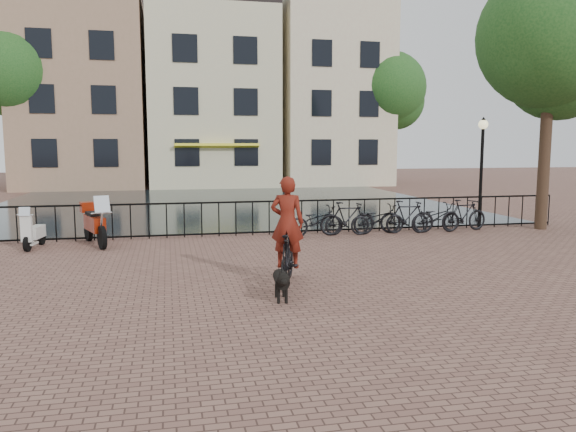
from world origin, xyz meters
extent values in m
plane|color=brown|center=(0.00, 0.00, 0.00)|extent=(100.00, 100.00, 0.00)
plane|color=black|center=(0.00, 17.30, 0.00)|extent=(20.00, 20.00, 0.00)
cube|color=black|center=(0.00, 8.00, 1.00)|extent=(20.00, 0.05, 0.05)
cube|color=black|center=(0.00, 8.00, 0.08)|extent=(20.00, 0.05, 0.05)
cube|color=#927255|center=(-7.50, 30.00, 6.00)|extent=(7.50, 9.00, 12.00)
cube|color=beige|center=(0.50, 30.00, 5.50)|extent=(8.00, 9.00, 11.00)
cube|color=black|center=(0.50, 30.00, 11.40)|extent=(8.00, 9.00, 0.80)
cube|color=yellow|center=(0.50, 25.30, 2.60)|extent=(5.00, 0.60, 0.15)
cube|color=beige|center=(8.50, 30.00, 6.25)|extent=(7.00, 9.00, 12.50)
cylinder|color=black|center=(-11.00, 27.00, 3.15)|extent=(0.36, 0.36, 6.30)
sphere|color=#174619|center=(-11.00, 27.00, 6.75)|extent=(5.04, 5.04, 5.04)
cylinder|color=black|center=(9.20, 7.30, 2.80)|extent=(0.36, 0.36, 5.60)
sphere|color=#174619|center=(9.20, 7.30, 6.00)|extent=(4.48, 4.48, 4.48)
cylinder|color=black|center=(12.00, 27.00, 2.97)|extent=(0.36, 0.36, 5.95)
sphere|color=#174619|center=(12.00, 27.00, 6.38)|extent=(4.76, 4.76, 4.76)
cylinder|color=black|center=(7.20, 7.60, 1.60)|extent=(0.10, 0.10, 3.20)
sphere|color=beige|center=(7.20, 7.60, 3.30)|extent=(0.30, 0.30, 0.30)
imported|color=black|center=(-0.23, 1.99, 0.54)|extent=(1.06, 1.85, 1.07)
imported|color=maroon|center=(-0.23, 1.99, 1.39)|extent=(0.89, 0.73, 2.10)
imported|color=black|center=(1.80, 7.40, 0.45)|extent=(1.79, 0.85, 0.90)
imported|color=black|center=(2.75, 7.40, 0.50)|extent=(1.68, 0.54, 1.00)
imported|color=black|center=(3.70, 7.40, 0.45)|extent=(1.75, 0.69, 0.90)
imported|color=black|center=(4.65, 7.40, 0.50)|extent=(1.71, 0.69, 1.00)
imported|color=black|center=(5.60, 7.40, 0.45)|extent=(1.78, 0.80, 0.90)
imported|color=black|center=(6.55, 7.40, 0.50)|extent=(1.72, 0.75, 1.00)
camera|label=1|loc=(-2.44, -8.36, 2.69)|focal=35.00mm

